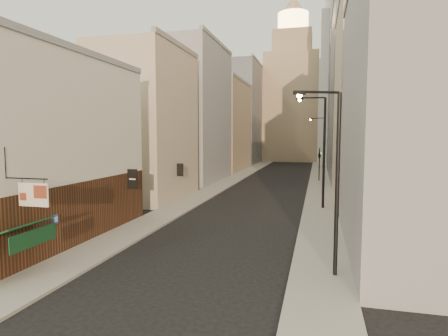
% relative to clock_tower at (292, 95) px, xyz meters
% --- Properties ---
extents(ground, '(360.00, 360.00, 0.00)m').
position_rel_clock_tower_xyz_m(ground, '(1.00, -92.00, -17.63)').
color(ground, black).
rests_on(ground, ground).
extents(sidewalk_left, '(3.00, 140.00, 0.15)m').
position_rel_clock_tower_xyz_m(sidewalk_left, '(-5.50, -37.00, -17.56)').
color(sidewalk_left, gray).
rests_on(sidewalk_left, ground).
extents(sidewalk_right, '(3.00, 140.00, 0.15)m').
position_rel_clock_tower_xyz_m(sidewalk_right, '(7.50, -37.00, -17.56)').
color(sidewalk_right, gray).
rests_on(sidewalk_right, ground).
extents(near_building_left, '(8.30, 23.04, 12.30)m').
position_rel_clock_tower_xyz_m(near_building_left, '(-9.99, -83.00, -11.61)').
color(near_building_left, '#532F1B').
rests_on(near_building_left, ground).
extents(left_bldg_beige, '(8.00, 12.00, 16.00)m').
position_rel_clock_tower_xyz_m(left_bldg_beige, '(-11.00, -66.00, -9.63)').
color(left_bldg_beige, tan).
rests_on(left_bldg_beige, ground).
extents(left_bldg_grey, '(8.00, 16.00, 20.00)m').
position_rel_clock_tower_xyz_m(left_bldg_grey, '(-11.00, -50.00, -7.63)').
color(left_bldg_grey, gray).
rests_on(left_bldg_grey, ground).
extents(left_bldg_tan, '(8.00, 18.00, 17.00)m').
position_rel_clock_tower_xyz_m(left_bldg_tan, '(-11.00, -32.00, -9.13)').
color(left_bldg_tan, '#9D8467').
rests_on(left_bldg_tan, ground).
extents(left_bldg_wingrid, '(8.00, 20.00, 24.00)m').
position_rel_clock_tower_xyz_m(left_bldg_wingrid, '(-11.00, -12.00, -5.63)').
color(left_bldg_wingrid, gray).
rests_on(left_bldg_wingrid, ground).
extents(right_bldg_grey, '(8.00, 16.00, 16.00)m').
position_rel_clock_tower_xyz_m(right_bldg_grey, '(13.00, -80.00, -9.63)').
color(right_bldg_grey, gray).
rests_on(right_bldg_grey, ground).
extents(right_bldg_beige, '(8.00, 16.00, 20.00)m').
position_rel_clock_tower_xyz_m(right_bldg_beige, '(13.00, -62.00, -7.63)').
color(right_bldg_beige, tan).
rests_on(right_bldg_beige, ground).
extents(right_bldg_wingrid, '(8.00, 20.00, 26.00)m').
position_rel_clock_tower_xyz_m(right_bldg_wingrid, '(13.00, -42.00, -4.63)').
color(right_bldg_wingrid, gray).
rests_on(right_bldg_wingrid, ground).
extents(highrise, '(21.00, 23.00, 51.20)m').
position_rel_clock_tower_xyz_m(highrise, '(19.00, -14.00, 8.02)').
color(highrise, gray).
rests_on(highrise, ground).
extents(clock_tower, '(14.00, 14.00, 44.90)m').
position_rel_clock_tower_xyz_m(clock_tower, '(0.00, 0.00, 0.00)').
color(clock_tower, '#9D8467').
rests_on(clock_tower, ground).
extents(white_tower, '(8.00, 8.00, 41.50)m').
position_rel_clock_tower_xyz_m(white_tower, '(11.00, -14.00, 0.97)').
color(white_tower, silver).
rests_on(white_tower, ground).
extents(streetlamp_near, '(2.19, 1.11, 8.94)m').
position_rel_clock_tower_xyz_m(streetlamp_near, '(7.94, -85.14, -12.53)').
color(streetlamp_near, black).
rests_on(streetlamp_near, ground).
extents(streetlamp_mid, '(2.71, 0.63, 10.37)m').
position_rel_clock_tower_xyz_m(streetlamp_mid, '(7.49, -67.83, -11.71)').
color(streetlamp_mid, black).
rests_on(streetlamp_mid, ground).
extents(streetlamp_far, '(2.50, 0.63, 9.59)m').
position_rel_clock_tower_xyz_m(streetlamp_far, '(7.79, -43.21, -12.16)').
color(streetlamp_far, black).
rests_on(streetlamp_far, ground).
extents(traffic_light_right, '(0.77, 0.77, 5.00)m').
position_rel_clock_tower_xyz_m(traffic_light_right, '(7.42, -46.38, -13.79)').
color(traffic_light_right, black).
rests_on(traffic_light_right, ground).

